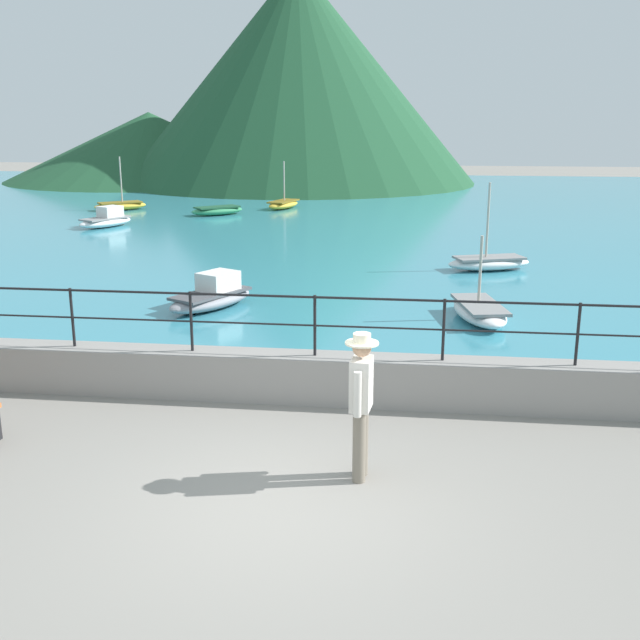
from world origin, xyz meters
name	(u,v)px	position (x,y,z in m)	size (l,w,h in m)	color
ground_plane	(276,506)	(0.00, 0.00, 0.00)	(120.00, 120.00, 0.00)	gray
promenade_wall	(315,378)	(0.00, 3.20, 0.35)	(20.00, 0.56, 0.70)	gray
railing	(315,314)	(0.00, 3.20, 1.32)	(18.44, 0.04, 0.90)	black
lake_water	(383,213)	(0.00, 25.84, 0.03)	(64.00, 44.32, 0.06)	teal
hill_main	(298,76)	(-6.05, 41.03, 6.46)	(22.07, 22.07, 12.92)	#1E4C2D
hill_secondary	(150,146)	(-16.00, 41.89, 2.18)	(18.77, 18.77, 4.35)	#1E4C2D
person_walking	(361,399)	(0.85, 0.78, 0.98)	(0.38, 0.57, 1.75)	slate
boat_0	(106,220)	(-10.12, 19.99, 0.33)	(1.87, 2.45, 0.76)	white
boat_1	(212,296)	(-2.91, 8.28, 0.33)	(1.88, 2.45, 0.76)	gray
boat_3	(479,311)	(2.74, 7.93, 0.26)	(1.33, 2.43, 1.72)	white
boat_4	(217,210)	(-6.90, 23.99, 0.26)	(2.33, 2.18, 0.36)	#338C59
boat_5	(489,262)	(3.40, 13.33, 0.27)	(2.47, 1.62, 2.34)	white
boat_6	(283,204)	(-4.53, 26.61, 0.26)	(1.50, 2.46, 2.09)	gold
boat_7	(120,205)	(-11.60, 25.16, 0.26)	(2.37, 2.11, 2.32)	gold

